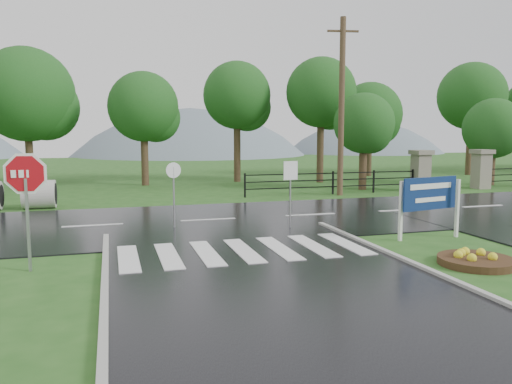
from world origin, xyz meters
name	(u,v)px	position (x,y,z in m)	size (l,w,h in m)	color
ground	(318,319)	(0.00, 0.00, 0.00)	(120.00, 120.00, 0.00)	#25531B
main_road	(208,221)	(0.00, 10.00, 0.00)	(90.00, 8.00, 0.04)	black
crosswalk	(244,250)	(0.00, 5.00, 0.06)	(6.50, 2.80, 0.02)	silver
pillar_west	(421,170)	(13.00, 16.00, 1.18)	(1.00, 1.00, 2.24)	gray
pillar_east	(481,168)	(17.00, 16.00, 1.18)	(1.00, 1.00, 2.24)	gray
fence_west	(333,180)	(7.75, 16.00, 0.72)	(9.58, 0.08, 1.20)	black
hills	(162,260)	(3.49, 65.00, -15.54)	(102.00, 48.00, 48.00)	slate
treeline	(182,183)	(1.00, 24.00, 0.00)	(83.20, 5.20, 10.00)	#164917
stop_sign	(26,185)	(-5.22, 4.64, 2.02)	(1.30, 0.14, 2.92)	#939399
estate_billboard	(430,197)	(5.82, 5.09, 1.29)	(2.11, 0.51, 1.88)	silver
flower_bed	(476,259)	(5.11, 2.19, 0.13)	(1.81, 1.81, 0.36)	#332111
reg_sign_small	(290,181)	(2.34, 7.76, 1.59)	(0.50, 0.08, 2.26)	#939399
reg_sign_round	(174,187)	(-1.36, 8.89, 1.41)	(0.51, 0.14, 2.22)	#939399
utility_pole_east	(341,106)	(7.91, 15.50, 4.51)	(1.57, 0.40, 8.87)	#473523
entrance_tree_left	(364,124)	(10.27, 17.50, 3.68)	(3.37, 3.37, 5.40)	#3D2B1C
entrance_tree_right	(493,129)	(19.01, 17.50, 3.43)	(3.62, 3.62, 5.26)	#3D2B1C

